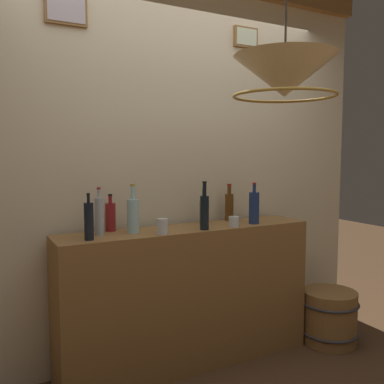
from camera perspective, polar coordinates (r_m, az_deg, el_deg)
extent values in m
cube|color=beige|center=(3.09, -2.74, 3.92)|extent=(3.37, 0.08, 2.81)
cube|color=olive|center=(2.94, -16.64, 22.54)|extent=(0.26, 0.03, 0.19)
cube|color=#C0B5BE|center=(2.92, -16.57, 22.63)|extent=(0.23, 0.01, 0.16)
cube|color=olive|center=(3.47, 7.23, 19.97)|extent=(0.21, 0.03, 0.15)
cube|color=beige|center=(3.46, 7.39, 20.02)|extent=(0.18, 0.01, 0.12)
cube|color=olive|center=(3.03, -0.46, -13.89)|extent=(1.81, 0.36, 0.97)
cylinder|color=black|center=(2.56, -13.73, -3.87)|extent=(0.06, 0.06, 0.22)
cylinder|color=black|center=(2.54, -13.79, -0.91)|extent=(0.02, 0.02, 0.04)
cylinder|color=black|center=(2.54, -13.81, -0.28)|extent=(0.02, 0.02, 0.01)
cylinder|color=#5C3813|center=(3.21, 5.03, -2.07)|extent=(0.06, 0.06, 0.20)
cylinder|color=#5C3813|center=(3.20, 5.05, 0.29)|extent=(0.03, 0.03, 0.07)
cylinder|color=maroon|center=(3.20, 5.06, 0.99)|extent=(0.03, 0.03, 0.01)
cylinder|color=navy|center=(3.09, 8.36, -2.14)|extent=(0.07, 0.07, 0.23)
cylinder|color=navy|center=(3.07, 8.39, 0.51)|extent=(0.02, 0.02, 0.06)
cylinder|color=maroon|center=(3.07, 8.40, 1.16)|extent=(0.03, 0.03, 0.01)
cylinder|color=#A6D6DB|center=(2.73, -7.95, -3.25)|extent=(0.08, 0.08, 0.22)
cylinder|color=#A6D6DB|center=(2.71, -8.00, -0.08)|extent=(0.03, 0.03, 0.09)
cylinder|color=#B7932D|center=(2.71, -8.01, 0.97)|extent=(0.03, 0.03, 0.01)
cylinder|color=black|center=(2.82, 1.69, -2.82)|extent=(0.06, 0.06, 0.23)
cylinder|color=black|center=(2.80, 1.70, 0.34)|extent=(0.03, 0.03, 0.08)
cylinder|color=black|center=(2.80, 1.70, 1.33)|extent=(0.03, 0.03, 0.01)
cylinder|color=#AEB7BD|center=(2.68, -12.38, -3.27)|extent=(0.06, 0.06, 0.23)
cylinder|color=#AEB7BD|center=(2.67, -12.44, -0.21)|extent=(0.02, 0.02, 0.05)
cylinder|color=maroon|center=(2.66, -12.46, 0.49)|extent=(0.02, 0.02, 0.01)
cylinder|color=#573612|center=(3.06, 1.55, -2.76)|extent=(0.06, 0.06, 0.17)
cylinder|color=#573612|center=(3.04, 1.55, -0.40)|extent=(0.02, 0.02, 0.09)
cylinder|color=#B7932D|center=(3.04, 1.56, 0.54)|extent=(0.02, 0.02, 0.01)
cylinder|color=maroon|center=(2.82, -10.93, -3.34)|extent=(0.07, 0.07, 0.19)
cylinder|color=maroon|center=(2.80, -10.97, -1.00)|extent=(0.02, 0.02, 0.05)
cylinder|color=black|center=(2.80, -10.98, -0.40)|extent=(0.03, 0.03, 0.01)
cylinder|color=silver|center=(2.96, 5.67, -3.99)|extent=(0.07, 0.07, 0.07)
cylinder|color=silver|center=(2.68, -4.01, -4.64)|extent=(0.07, 0.07, 0.10)
cone|color=beige|center=(2.37, 12.38, 14.99)|extent=(0.55, 0.55, 0.22)
cylinder|color=black|center=(2.43, 12.52, 21.30)|extent=(0.01, 0.01, 0.33)
torus|color=#AD8433|center=(2.36, 12.33, 12.53)|extent=(0.55, 0.55, 0.02)
cylinder|color=olive|center=(3.61, 18.00, -15.68)|extent=(0.42, 0.42, 0.41)
torus|color=#333338|center=(3.57, 18.06, -13.96)|extent=(0.44, 0.44, 0.02)
torus|color=#333338|center=(3.65, 17.95, -17.35)|extent=(0.44, 0.44, 0.02)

